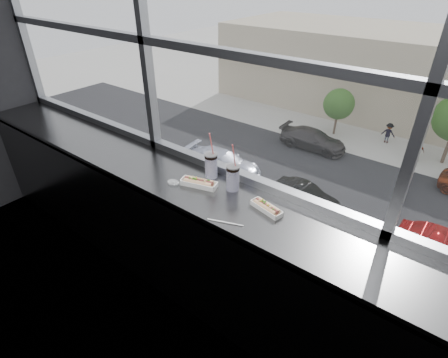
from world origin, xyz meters
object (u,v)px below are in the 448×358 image
Objects in this scene: car_near_c at (444,244)px; pedestrian_a at (389,131)px; loose_straw at (225,222)px; hotdog_tray_right at (267,207)px; hotdog_tray_left at (199,183)px; car_near_b at (305,193)px; car_near_a at (222,159)px; soda_cup_right at (233,176)px; soda_cup_left at (211,164)px; car_far_a at (313,136)px; pedestrian_b at (417,148)px; tree_left at (339,104)px; wrapper at (173,182)px.

pedestrian_a is at bearing 27.47° from car_near_c.
hotdog_tray_right is at bearing 42.58° from loose_straw.
hotdog_tray_left is at bearing 98.32° from pedestrian_a.
loose_straw is 20.81m from car_near_b.
pedestrian_a is (8.18, 13.08, -0.10)m from car_near_a.
soda_cup_right is at bearing -155.32° from car_near_b.
soda_cup_left reaches higher than car_near_b.
soda_cup_left is at bearing -178.43° from hotdog_tray_right.
car_near_a is at bearing 155.43° from car_far_a.
soda_cup_left reaches higher than pedestrian_b.
soda_cup_right reaches higher than loose_straw.
soda_cup_right is at bearing -179.07° from hotdog_tray_right.
pedestrian_b is (-1.94, 27.38, -10.95)m from loose_straw.
soda_cup_right is 0.17× the size of pedestrian_b.
soda_cup_left is at bearing -160.73° from car_far_a.
pedestrian_a is (-4.84, 29.30, -11.00)m from hotdog_tray_right.
hotdog_tray_left reaches higher than tree_left.
soda_cup_left is 31.52m from pedestrian_a.
soda_cup_right is at bearing -146.75° from car_near_a.
car_near_c is 2.72× the size of pedestrian_b.
tree_left is (-4.41, -1.08, 1.78)m from pedestrian_a.
car_near_b is 6.71m from car_near_a.
wrapper is 0.02× the size of car_near_b.
pedestrian_b is (-1.75, 27.04, -11.06)m from soda_cup_right.
loose_straw is at bearing -44.99° from hotdog_tray_left.
car_far_a is at bearing 124.28° from hotdog_tray_right.
car_far_a is (3.46, 8.00, -0.08)m from car_near_a.
loose_straw is at bearing -12.62° from wrapper.
soda_cup_left is 0.31m from wrapper.
pedestrian_b is 0.52× the size of tree_left.
hotdog_tray_left is 0.05× the size of car_near_b.
pedestrian_b is at bearing 141.62° from pedestrian_a.
soda_cup_right is 31.59m from pedestrian_a.
pedestrian_a is 0.51× the size of tree_left.
wrapper is 20.54m from car_near_b.
soda_cup_left is at bearing -72.83° from tree_left.
loose_straw is at bearing -160.15° from car_far_a.
car_near_a is at bearing 107.03° from loose_straw.
soda_cup_left reaches higher than hotdog_tray_right.
car_near_a is at bearing 91.09° from car_near_c.
hotdog_tray_left is 0.04× the size of car_near_a.
pedestrian_b reaches higher than pedestrian_a.
pedestrian_b is at bearing 107.13° from hotdog_tray_right.
car_near_a is (-6.71, 0.00, 0.20)m from car_near_b.
wrapper is at bearing -147.98° from car_near_a.
car_near_a is 1.63× the size of tree_left.
car_far_a reaches higher than car_near_b.
wrapper is at bearing -156.26° from hotdog_tray_right.
car_near_c is (2.20, 16.27, -11.06)m from hotdog_tray_left.
loose_straw is at bearing -60.42° from soda_cup_right.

